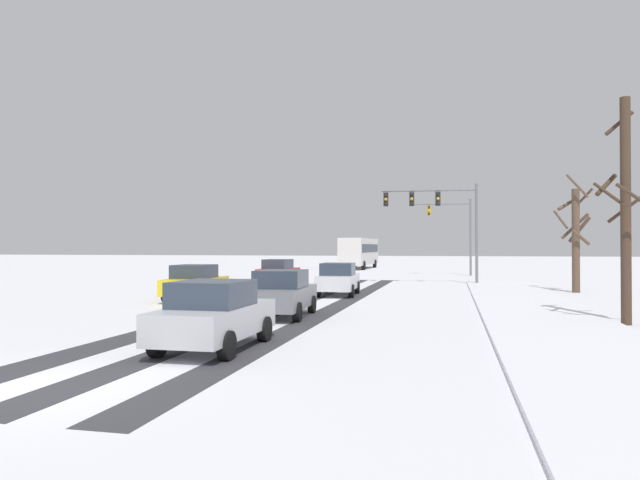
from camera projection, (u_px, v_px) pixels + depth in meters
name	position (u px, v px, depth m)	size (l,w,h in m)	color
ground_plane	(22.00, 391.00, 9.61)	(300.00, 300.00, 0.00)	white
wheel_track_left_lane	(259.00, 301.00, 25.46)	(1.10, 35.14, 0.01)	#38383D
wheel_track_right_lane	(302.00, 302.00, 25.03)	(0.92, 35.14, 0.01)	#38383D
wheel_track_center	(343.00, 303.00, 24.62)	(0.92, 35.14, 0.01)	#38383D
sidewalk_kerb_right	(534.00, 310.00, 21.38)	(4.00, 35.14, 0.12)	white
traffic_signal_near_right	(438.00, 210.00, 37.28)	(6.18, 0.78, 6.50)	slate
traffic_signal_far_right	(454.00, 224.00, 48.84)	(5.03, 0.53, 6.50)	slate
car_red_lead	(278.00, 271.00, 37.50)	(1.96, 4.16, 1.62)	red
car_white_second	(338.00, 279.00, 28.63)	(2.00, 4.18, 1.62)	silver
car_yellow_cab_third	(195.00, 282.00, 25.86)	(1.96, 4.17, 1.62)	yellow
car_grey_fourth	(282.00, 293.00, 19.82)	(2.00, 4.18, 1.62)	slate
car_silver_fifth	(214.00, 315.00, 13.56)	(1.84, 4.10, 1.62)	#B7BABF
bus_oncoming	(359.00, 251.00, 64.45)	(2.96, 11.08, 3.38)	silver
bare_tree_sidewalk_near	(626.00, 207.00, 17.84)	(1.99, 2.00, 7.08)	#423023
bare_tree_sidewalk_mid	(576.00, 235.00, 30.53)	(1.92, 1.92, 6.25)	brown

